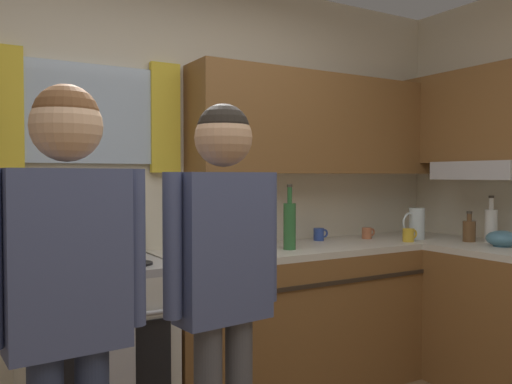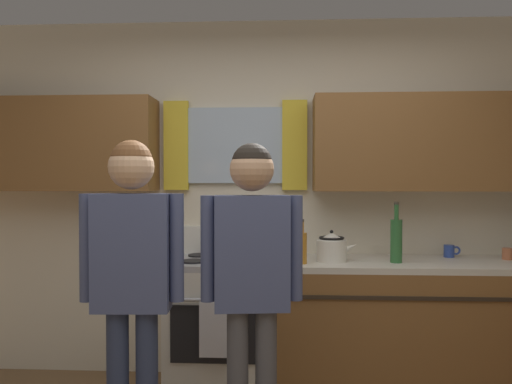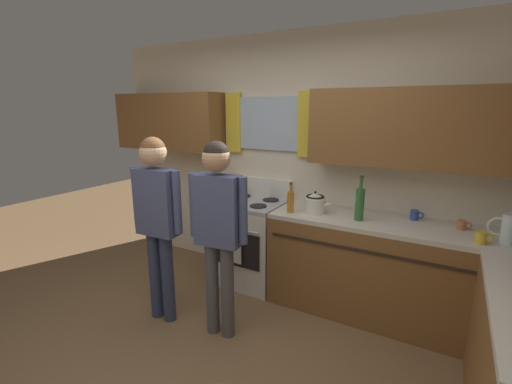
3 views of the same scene
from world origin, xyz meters
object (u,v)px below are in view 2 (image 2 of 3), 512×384
Objects in this scene: bottle_oil_amber at (302,247)px; adult_left at (132,265)px; mug_cobalt_blue at (450,251)px; stovetop_kettle at (332,247)px; cup_terracotta at (508,254)px; adult_in_plaid at (252,265)px; stove_oven at (223,322)px; bottle_wine_green at (396,239)px.

bottle_oil_amber is 0.18× the size of adult_left.
mug_cobalt_blue is 0.42× the size of stovetop_kettle.
adult_in_plaid is (-1.67, -1.02, 0.08)m from cup_terracotta.
stovetop_kettle is 0.17× the size of adult_left.
stove_oven is 0.68× the size of adult_in_plaid.
bottle_wine_green is at bearing -167.84° from cup_terracotta.
bottle_oil_amber is (-0.61, -0.08, -0.04)m from bottle_wine_green.
bottle_wine_green is at bearing -148.82° from mug_cobalt_blue.
cup_terracotta is 1.96m from adult_in_plaid.
bottle_wine_green is 0.24× the size of adult_in_plaid.
adult_left reaches higher than adult_in_plaid.
cup_terracotta is at bearing 2.47° from stove_oven.
adult_left reaches higher than stove_oven.
bottle_oil_amber is 1.04× the size of stovetop_kettle.
bottle_wine_green reaches higher than stove_oven.
mug_cobalt_blue is at bearing 6.21° from stove_oven.
mug_cobalt_blue is (0.42, 0.26, -0.11)m from bottle_wine_green.
mug_cobalt_blue is at bearing 166.32° from cup_terracotta.
adult_left is at bearing -135.32° from bottle_oil_amber.
cup_terracotta is at bearing 31.47° from adult_in_plaid.
bottle_wine_green is 0.81m from cup_terracotta.
bottle_wine_green is 0.24× the size of adult_left.
bottle_wine_green is (1.15, -0.09, 0.58)m from stove_oven.
bottle_wine_green is at bearing 32.22° from adult_left.
bottle_oil_amber is 1.20m from adult_left.
cup_terracotta is 0.37m from mug_cobalt_blue.
stove_oven is at bearing 72.43° from adult_left.
adult_left is at bearing -107.57° from stove_oven.
cup_terracotta is (0.78, 0.17, -0.11)m from bottle_wine_green.
bottle_wine_green is 0.42m from stovetop_kettle.
stovetop_kettle is (-0.41, 0.03, -0.06)m from bottle_wine_green.
stove_oven is at bearing 162.62° from bottle_oil_amber.
adult_in_plaid is at bearing -136.11° from bottle_wine_green.
stovetop_kettle is at bearing 42.13° from adult_left.
bottle_wine_green is 0.51m from mug_cobalt_blue.
stovetop_kettle is (0.73, -0.06, 0.53)m from stove_oven.
bottle_oil_amber reaches higher than mug_cobalt_blue.
bottle_oil_amber is at bearing 44.68° from adult_left.
mug_cobalt_blue is at bearing 31.99° from adult_left.
mug_cobalt_blue is (1.04, 0.34, -0.07)m from bottle_oil_amber.
adult_in_plaid is (0.26, -0.94, 0.55)m from stove_oven.
stovetop_kettle reaches higher than cup_terracotta.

